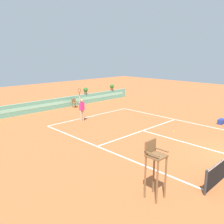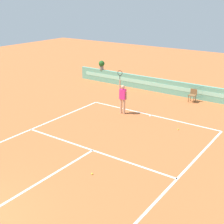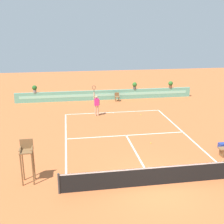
# 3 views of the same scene
# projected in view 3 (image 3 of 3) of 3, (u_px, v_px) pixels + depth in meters

# --- Properties ---
(ground_plane) EXTENTS (60.00, 60.00, 0.00)m
(ground_plane) POSITION_uv_depth(u_px,v_px,m) (127.00, 138.00, 18.93)
(ground_plane) COLOR #BC6033
(court_lines) EXTENTS (8.32, 11.94, 0.01)m
(court_lines) POSITION_uv_depth(u_px,v_px,m) (125.00, 134.00, 19.60)
(court_lines) COLOR white
(court_lines) RESTS_ON ground
(net) EXTENTS (8.92, 0.10, 1.00)m
(net) POSITION_uv_depth(u_px,v_px,m) (155.00, 175.00, 13.11)
(net) COLOR #333333
(net) RESTS_ON ground
(back_wall_barrier) EXTENTS (18.00, 0.21, 1.00)m
(back_wall_barrier) POSITION_uv_depth(u_px,v_px,m) (106.00, 95.00, 28.59)
(back_wall_barrier) COLOR #60A88E
(back_wall_barrier) RESTS_ON ground
(umpire_chair) EXTENTS (0.60, 0.60, 2.14)m
(umpire_chair) POSITION_uv_depth(u_px,v_px,m) (27.00, 156.00, 13.17)
(umpire_chair) COLOR brown
(umpire_chair) RESTS_ON ground
(ball_kid_chair) EXTENTS (0.44, 0.44, 0.85)m
(ball_kid_chair) POSITION_uv_depth(u_px,v_px,m) (117.00, 96.00, 28.06)
(ball_kid_chair) COLOR brown
(ball_kid_chair) RESTS_ON ground
(gear_bag) EXTENTS (0.71, 0.39, 0.36)m
(gear_bag) POSITION_uv_depth(u_px,v_px,m) (224.00, 146.00, 17.18)
(gear_bag) COLOR navy
(gear_bag) RESTS_ON ground
(tennis_player) EXTENTS (0.62, 0.26, 2.58)m
(tennis_player) POSITION_uv_depth(u_px,v_px,m) (97.00, 104.00, 23.25)
(tennis_player) COLOR tan
(tennis_player) RESTS_ON ground
(tennis_ball_near_baseline) EXTENTS (0.07, 0.07, 0.07)m
(tennis_ball_near_baseline) POSITION_uv_depth(u_px,v_px,m) (151.00, 143.00, 17.95)
(tennis_ball_near_baseline) COLOR #CCE033
(tennis_ball_near_baseline) RESTS_ON ground
(tennis_ball_mid_court) EXTENTS (0.07, 0.07, 0.07)m
(tennis_ball_mid_court) POSITION_uv_depth(u_px,v_px,m) (141.00, 115.00, 23.76)
(tennis_ball_mid_court) COLOR #CCE033
(tennis_ball_mid_court) RESTS_ON ground
(potted_plant_far_right) EXTENTS (0.48, 0.48, 0.72)m
(potted_plant_far_right) POSITION_uv_depth(u_px,v_px,m) (171.00, 84.00, 29.37)
(potted_plant_far_right) COLOR brown
(potted_plant_far_right) RESTS_ON back_wall_barrier
(potted_plant_far_left) EXTENTS (0.48, 0.48, 0.72)m
(potted_plant_far_left) POSITION_uv_depth(u_px,v_px,m) (35.00, 88.00, 27.26)
(potted_plant_far_left) COLOR gray
(potted_plant_far_left) RESTS_ON back_wall_barrier
(potted_plant_right) EXTENTS (0.48, 0.48, 0.72)m
(potted_plant_right) POSITION_uv_depth(u_px,v_px,m) (135.00, 85.00, 28.78)
(potted_plant_right) COLOR #514C47
(potted_plant_right) RESTS_ON back_wall_barrier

